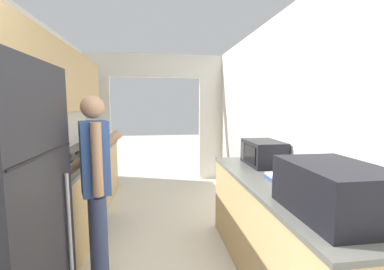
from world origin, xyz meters
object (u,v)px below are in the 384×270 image
(suitcase, at_px, (334,190))
(person, at_px, (96,187))
(microwave, at_px, (263,153))
(range_oven, at_px, (73,194))
(knife, at_px, (79,152))
(book_stack, at_px, (284,179))

(suitcase, bearing_deg, person, 152.09)
(person, xyz_separation_m, microwave, (1.63, 0.45, 0.16))
(range_oven, distance_m, person, 1.24)
(person, height_order, suitcase, person)
(person, relative_size, microwave, 3.10)
(suitcase, height_order, knife, suitcase)
(range_oven, relative_size, knife, 3.27)
(range_oven, distance_m, knife, 0.63)
(person, bearing_deg, book_stack, -114.85)
(book_stack, bearing_deg, microwave, 82.78)
(microwave, height_order, book_stack, microwave)
(person, height_order, book_stack, person)
(suitcase, relative_size, book_stack, 2.21)
(person, bearing_deg, knife, 1.00)
(microwave, bearing_deg, suitcase, -95.07)
(range_oven, height_order, person, person)
(range_oven, height_order, suitcase, suitcase)
(range_oven, relative_size, person, 0.64)
(range_oven, xyz_separation_m, person, (0.52, -1.05, 0.41))
(book_stack, bearing_deg, suitcase, -93.08)
(person, distance_m, book_stack, 1.56)
(knife, bearing_deg, range_oven, -83.93)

